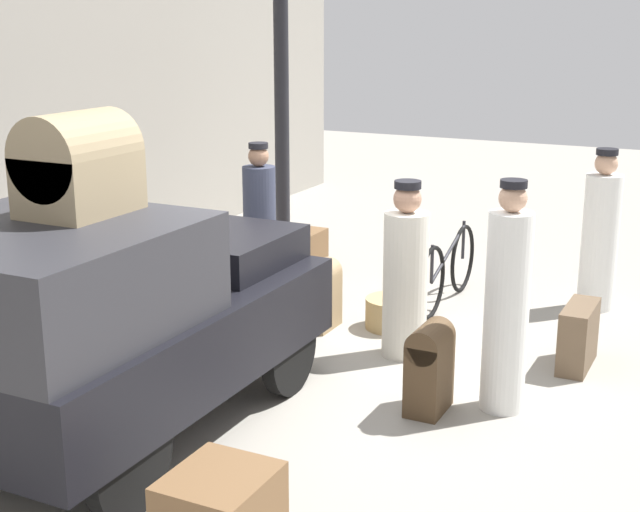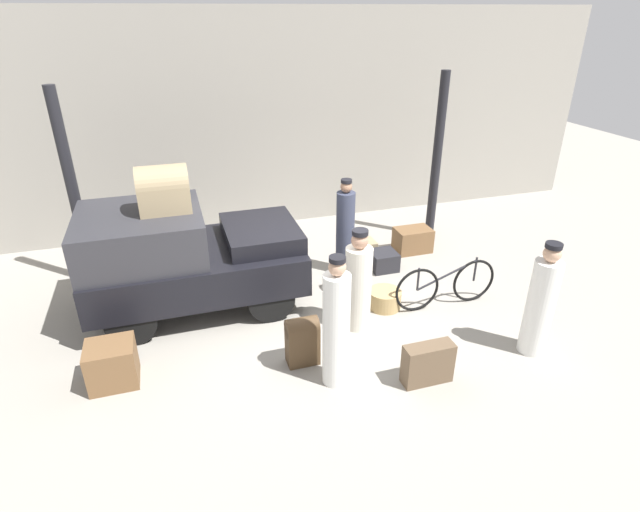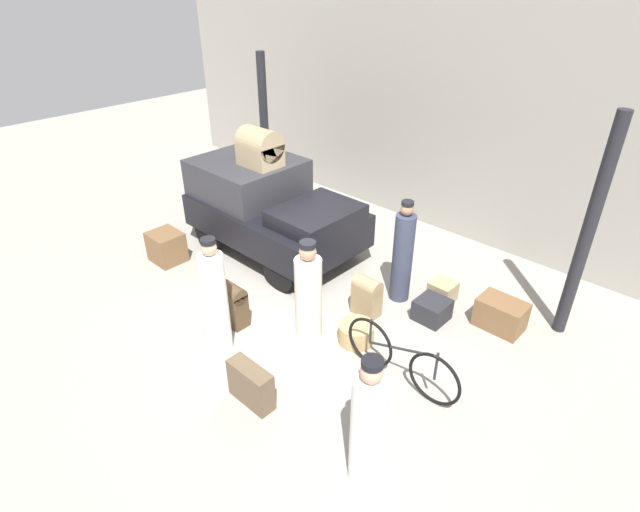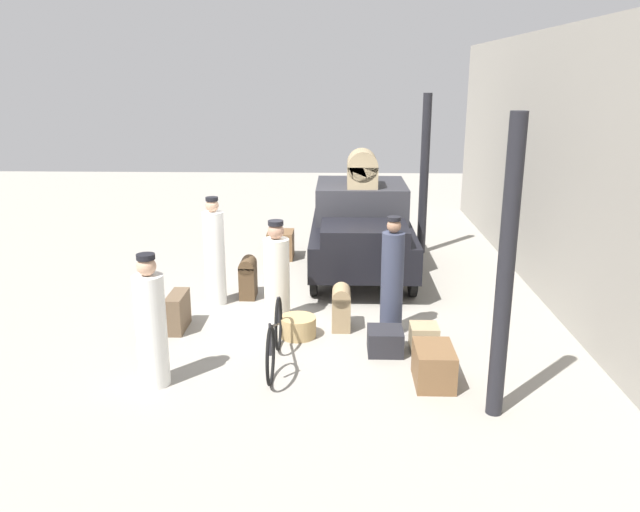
% 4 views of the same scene
% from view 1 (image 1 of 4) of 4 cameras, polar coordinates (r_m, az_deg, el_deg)
% --- Properties ---
extents(ground_plane, '(30.00, 30.00, 0.00)m').
position_cam_1_polar(ground_plane, '(7.91, 0.66, -7.17)').
color(ground_plane, gray).
extents(canopy_pillar_right, '(0.19, 0.19, 3.39)m').
position_cam_1_polar(canopy_pillar_right, '(11.41, -2.46, 8.55)').
color(canopy_pillar_right, black).
rests_on(canopy_pillar_right, ground).
extents(truck, '(3.33, 1.89, 1.70)m').
position_cam_1_polar(truck, '(6.62, -13.63, -3.58)').
color(truck, black).
rests_on(truck, ground).
extents(bicycle, '(1.80, 0.04, 0.81)m').
position_cam_1_polar(bicycle, '(9.58, 8.18, -0.84)').
color(bicycle, black).
rests_on(bicycle, ground).
extents(wicker_basket, '(0.53, 0.53, 0.30)m').
position_cam_1_polar(wicker_basket, '(8.87, 4.65, -3.66)').
color(wicker_basket, tan).
rests_on(wicker_basket, ground).
extents(porter_carrying_trunk, '(0.40, 0.40, 1.61)m').
position_cam_1_polar(porter_carrying_trunk, '(8.01, 5.48, -1.41)').
color(porter_carrying_trunk, silver).
rests_on(porter_carrying_trunk, ground).
extents(porter_with_bicycle, '(0.33, 0.33, 1.78)m').
position_cam_1_polar(porter_with_bicycle, '(9.09, -3.87, 1.26)').
color(porter_with_bicycle, '#33384C').
rests_on(porter_with_bicycle, ground).
extents(conductor_in_dark_uniform, '(0.35, 0.35, 1.83)m').
position_cam_1_polar(conductor_in_dark_uniform, '(6.99, 11.86, -3.15)').
color(conductor_in_dark_uniform, white).
rests_on(conductor_in_dark_uniform, ground).
extents(porter_lifting_near_truck, '(0.38, 0.38, 1.70)m').
position_cam_1_polar(porter_lifting_near_truck, '(9.71, 17.49, 1.19)').
color(porter_lifting_near_truck, white).
rests_on(porter_lifting_near_truck, ground).
extents(suitcase_black_upright, '(0.44, 0.28, 0.68)m').
position_cam_1_polar(suitcase_black_upright, '(8.77, 0.02, -2.38)').
color(suitcase_black_upright, '#937A56').
rests_on(suitcase_black_upright, ground).
extents(trunk_barrel_dark, '(0.44, 0.27, 0.72)m').
position_cam_1_polar(trunk_barrel_dark, '(7.00, 7.02, -6.94)').
color(trunk_barrel_dark, '#4C3823').
rests_on(trunk_barrel_dark, ground).
extents(trunk_wicker_pale, '(0.66, 0.24, 0.56)m').
position_cam_1_polar(trunk_wicker_pale, '(8.16, 16.20, -4.96)').
color(trunk_wicker_pale, brown).
rests_on(trunk_wicker_pale, ground).
extents(trunk_umber_medium, '(0.49, 0.49, 0.35)m').
position_cam_1_polar(trunk_umber_medium, '(9.81, -1.00, -1.61)').
color(trunk_umber_medium, '#232328').
rests_on(trunk_umber_medium, ground).
extents(trunk_large_brown, '(0.39, 0.39, 0.35)m').
position_cam_1_polar(trunk_large_brown, '(9.95, -4.24, -1.40)').
color(trunk_large_brown, '#9E8966').
rests_on(trunk_large_brown, ground).
extents(suitcase_small_leather, '(0.71, 0.48, 0.48)m').
position_cam_1_polar(suitcase_small_leather, '(10.79, -1.41, 0.31)').
color(suitcase_small_leather, brown).
rests_on(suitcase_small_leather, ground).
extents(trunk_on_truck_roof, '(0.74, 0.57, 0.69)m').
position_cam_1_polar(trunk_on_truck_roof, '(6.24, -15.22, 5.57)').
color(trunk_on_truck_roof, '#9E8966').
rests_on(trunk_on_truck_roof, truck).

